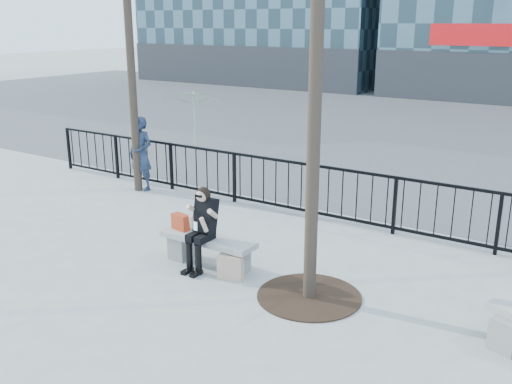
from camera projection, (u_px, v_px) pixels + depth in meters
The scene contains 10 objects.
ground at pixel (208, 265), 9.24m from camera, with size 120.00×120.00×0.00m, color gray.
street_surface at pixel (455, 127), 21.26m from camera, with size 60.00×23.00×0.01m, color #474747.
railing at pixel (299, 189), 11.49m from camera, with size 14.00×0.06×1.10m.
tree_grate at pixel (309, 296), 8.16m from camera, with size 1.50×1.50×0.02m, color black.
bench_main at pixel (208, 248), 9.15m from camera, with size 1.65×0.46×0.49m.
seated_woman at pixel (201, 229), 8.92m from camera, with size 0.50×0.64×1.34m.
handbag at pixel (181, 222), 9.38m from camera, with size 0.32×0.15×0.26m, color #B83416.
shopping_bag at pixel (231, 268), 8.68m from camera, with size 0.40×0.15×0.38m, color beige.
standing_man at pixel (141, 154), 13.16m from camera, with size 0.63×0.41×1.72m, color black.
vendor_umbrella at pixel (194, 121), 17.16m from camera, with size 2.01×2.05×1.84m, color #E7F636.
Camera 1 is at (5.31, -6.70, 3.78)m, focal length 40.00 mm.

